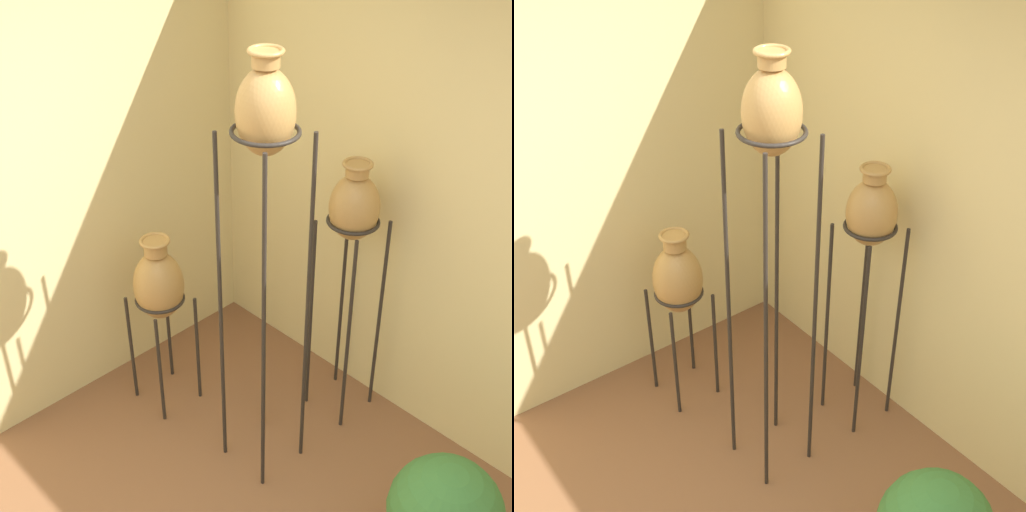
{
  "view_description": "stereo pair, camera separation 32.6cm",
  "coord_description": "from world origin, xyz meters",
  "views": [
    {
      "loc": [
        -0.79,
        -1.11,
        3.04
      ],
      "look_at": [
        1.29,
        1.04,
        1.11
      ],
      "focal_mm": 50.0,
      "sensor_mm": 36.0,
      "label": 1
    },
    {
      "loc": [
        -0.54,
        -1.32,
        3.04
      ],
      "look_at": [
        1.29,
        1.04,
        1.11
      ],
      "focal_mm": 50.0,
      "sensor_mm": 36.0,
      "label": 2
    }
  ],
  "objects": [
    {
      "name": "vase_stand_short",
      "position": [
        1.02,
        1.52,
        0.81
      ],
      "size": [
        0.29,
        0.29,
        1.11
      ],
      "color": "#28231E",
      "rests_on": "ground_plane"
    },
    {
      "name": "vase_stand_tall",
      "position": [
        1.12,
        0.81,
        1.88
      ],
      "size": [
        0.31,
        0.31,
        2.23
      ],
      "color": "#28231E",
      "rests_on": "ground_plane"
    },
    {
      "name": "vase_stand_medium",
      "position": [
        1.72,
        0.78,
        1.28
      ],
      "size": [
        0.29,
        0.29,
        1.57
      ],
      "color": "#28231E",
      "rests_on": "ground_plane"
    }
  ]
}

